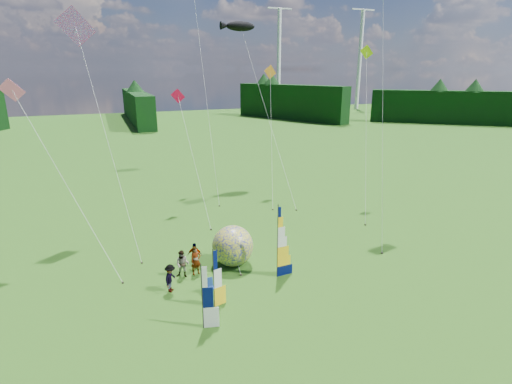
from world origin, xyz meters
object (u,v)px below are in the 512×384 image
object	(u,v)px
feather_banner_main	(278,243)
side_banner_left	(214,280)
spectator_c	(170,278)
camp_chair	(210,287)
bol_inflatable	(233,246)
spectator_a	(196,261)
side_banner_far	(202,298)
spectator_b	(182,264)
spectator_d	(195,255)
kite_whale	(266,102)

from	to	relation	value
feather_banner_main	side_banner_left	size ratio (longest dim) A/B	1.38
spectator_c	camp_chair	xyz separation A→B (m)	(2.02, -1.18, -0.37)
feather_banner_main	spectator_c	world-z (taller)	feather_banner_main
side_banner_left	bol_inflatable	world-z (taller)	side_banner_left
feather_banner_main	spectator_c	xyz separation A→B (m)	(-6.48, 0.73, -1.47)
spectator_a	spectator_c	distance (m)	2.37
side_banner_far	spectator_b	xyz separation A→B (m)	(0.09, 5.54, -0.83)
spectator_a	spectator_c	size ratio (longest dim) A/B	1.11
feather_banner_main	spectator_d	size ratio (longest dim) A/B	2.77
spectator_a	camp_chair	size ratio (longest dim) A/B	1.96
side_banner_far	spectator_d	xyz separation A→B (m)	(1.12, 6.58, -0.88)
side_banner_far	bol_inflatable	xyz separation A→B (m)	(3.53, 5.97, -0.36)
side_banner_far	spectator_a	size ratio (longest dim) A/B	1.83
bol_inflatable	spectator_b	xyz separation A→B (m)	(-3.44, -0.42, -0.47)
feather_banner_main	spectator_a	bearing A→B (deg)	150.27
spectator_d	camp_chair	world-z (taller)	spectator_d
side_banner_left	spectator_a	bearing A→B (deg)	76.10
side_banner_far	spectator_b	world-z (taller)	side_banner_far
spectator_b	camp_chair	bearing A→B (deg)	-41.48
spectator_a	camp_chair	xyz separation A→B (m)	(0.18, -2.66, -0.46)
side_banner_left	spectator_a	xyz separation A→B (m)	(-0.07, 4.00, -0.74)
camp_chair	kite_whale	distance (m)	22.49
feather_banner_main	spectator_c	size ratio (longest dim) A/B	2.74
side_banner_left	spectator_d	distance (m)	5.06
spectator_a	camp_chair	bearing A→B (deg)	-98.03
bol_inflatable	spectator_d	size ratio (longest dim) A/B	1.62
spectator_d	spectator_a	bearing A→B (deg)	104.38
bol_inflatable	spectator_b	distance (m)	3.50
bol_inflatable	spectator_b	size ratio (longest dim) A/B	1.53
side_banner_far	spectator_c	bearing A→B (deg)	115.43
feather_banner_main	bol_inflatable	world-z (taller)	feather_banner_main
bol_inflatable	feather_banner_main	bearing A→B (deg)	-51.59
feather_banner_main	side_banner_left	bearing A→B (deg)	-162.75
side_banner_far	spectator_a	bearing A→B (deg)	93.46
spectator_b	spectator_c	size ratio (longest dim) A/B	1.04
side_banner_left	spectator_a	distance (m)	4.07
side_banner_far	spectator_c	world-z (taller)	side_banner_far
feather_banner_main	bol_inflatable	distance (m)	3.44
spectator_d	kite_whale	distance (m)	19.61
feather_banner_main	spectator_a	world-z (taller)	feather_banner_main
bol_inflatable	spectator_d	world-z (taller)	bol_inflatable
spectator_c	spectator_d	world-z (taller)	spectator_c
spectator_a	kite_whale	size ratio (longest dim) A/B	0.10
bol_inflatable	spectator_c	distance (m)	4.83
kite_whale	side_banner_left	bearing A→B (deg)	-107.39
side_banner_left	bol_inflatable	xyz separation A→B (m)	(2.51, 4.38, -0.32)
feather_banner_main	camp_chair	distance (m)	4.84
side_banner_far	camp_chair	distance (m)	3.37
feather_banner_main	side_banner_left	xyz separation A→B (m)	(-4.55, -1.80, -0.64)
side_banner_left	spectator_d	world-z (taller)	side_banner_left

